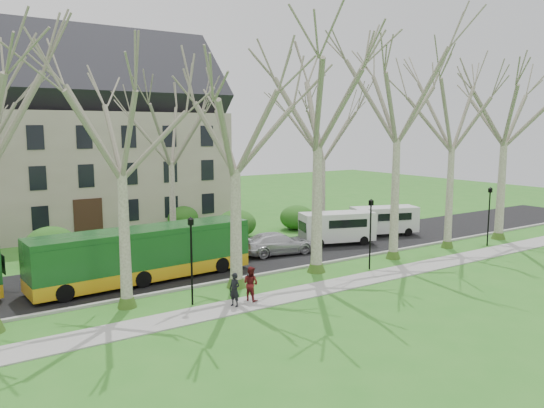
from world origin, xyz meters
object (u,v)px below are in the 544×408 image
(sedan, at_px, (278,243))
(bus_follow, at_px, (144,254))
(pedestrian_a, at_px, (235,290))
(van_b, at_px, (384,221))
(pedestrian_b, at_px, (251,283))
(van_a, at_px, (337,228))

(sedan, bearing_deg, bus_follow, 104.81)
(sedan, height_order, pedestrian_a, pedestrian_a)
(bus_follow, xyz_separation_m, van_b, (20.84, 1.77, -0.41))
(sedan, bearing_deg, van_b, -78.29)
(bus_follow, distance_m, pedestrian_b, 7.15)
(sedan, relative_size, pedestrian_b, 2.97)
(van_b, bearing_deg, van_a, -155.99)
(sedan, bearing_deg, van_a, -79.85)
(sedan, height_order, van_b, van_b)
(van_b, distance_m, pedestrian_b, 19.43)
(van_b, bearing_deg, pedestrian_a, -136.71)
(pedestrian_a, bearing_deg, van_a, 100.26)
(bus_follow, xyz_separation_m, sedan, (9.93, 1.13, -0.81))
(pedestrian_b, bearing_deg, van_a, -78.23)
(pedestrian_b, bearing_deg, van_b, -85.53)
(van_b, height_order, pedestrian_b, van_b)
(pedestrian_a, height_order, pedestrian_b, pedestrian_b)
(sedan, height_order, van_a, van_a)
(van_b, bearing_deg, pedestrian_b, -136.23)
(van_a, height_order, pedestrian_b, van_a)
(sedan, xyz_separation_m, pedestrian_a, (-7.85, -7.81, 0.08))
(sedan, distance_m, pedestrian_b, 10.07)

